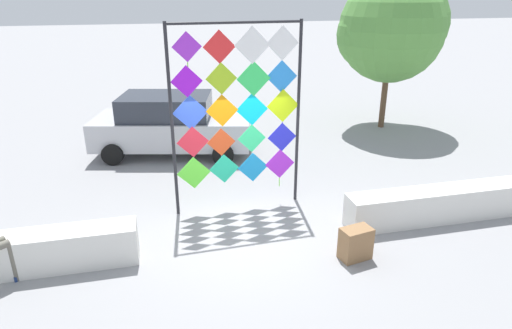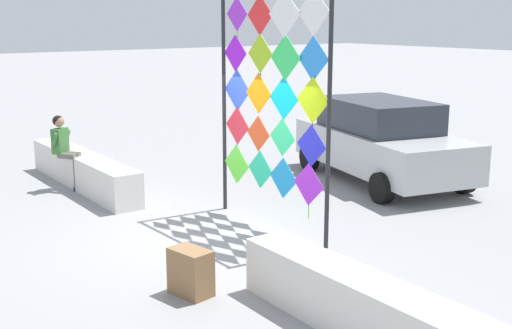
% 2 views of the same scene
% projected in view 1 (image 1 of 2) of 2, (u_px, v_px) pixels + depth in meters
% --- Properties ---
extents(ground, '(120.00, 120.00, 0.00)m').
position_uv_depth(ground, '(245.00, 234.00, 8.96)').
color(ground, gray).
extents(plaza_ledge_left, '(4.59, 0.60, 0.71)m').
position_uv_depth(plaza_ledge_left, '(0.00, 256.00, 7.59)').
color(plaza_ledge_left, silver).
rests_on(plaza_ledge_left, ground).
extents(plaza_ledge_right, '(4.59, 0.60, 0.71)m').
position_uv_depth(plaza_ledge_right, '(448.00, 203.00, 9.46)').
color(plaza_ledge_right, silver).
rests_on(plaza_ledge_right, ground).
extents(kite_display_rack, '(2.81, 0.16, 4.07)m').
position_uv_depth(kite_display_rack, '(238.00, 107.00, 9.27)').
color(kite_display_rack, '#232328').
rests_on(kite_display_rack, ground).
extents(parked_car, '(4.89, 2.99, 1.77)m').
position_uv_depth(parked_car, '(171.00, 124.00, 13.10)').
color(parked_car, '#B7B7BC').
rests_on(parked_car, ground).
extents(cardboard_box_large, '(0.62, 0.45, 0.61)m').
position_uv_depth(cardboard_box_large, '(356.00, 244.00, 8.05)').
color(cardboard_box_large, olive).
rests_on(cardboard_box_large, ground).
extents(tree_far_right, '(3.79, 3.51, 5.13)m').
position_uv_depth(tree_far_right, '(390.00, 30.00, 14.83)').
color(tree_far_right, brown).
rests_on(tree_far_right, ground).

